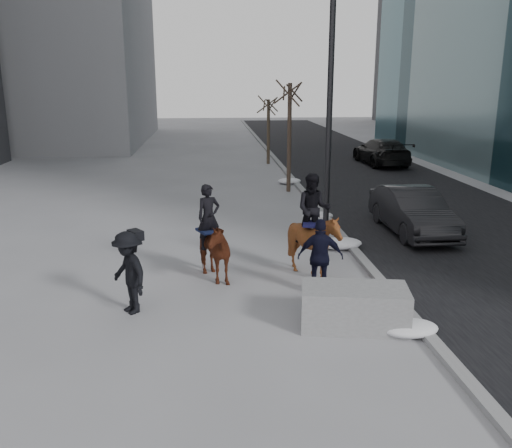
{
  "coord_description": "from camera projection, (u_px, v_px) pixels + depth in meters",
  "views": [
    {
      "loc": [
        -1.07,
        -10.92,
        4.75
      ],
      "look_at": [
        0.0,
        1.2,
        1.5
      ],
      "focal_mm": 38.0,
      "sensor_mm": 36.0,
      "label": 1
    }
  ],
  "objects": [
    {
      "name": "car_far",
      "position": [
        381.0,
        152.0,
        31.11
      ],
      "size": [
        2.3,
        5.27,
        1.51
      ],
      "primitive_type": "imported",
      "rotation": [
        0.0,
        0.0,
        3.18
      ],
      "color": "black",
      "rests_on": "ground"
    },
    {
      "name": "mounted_right",
      "position": [
        314.0,
        237.0,
        13.26
      ],
      "size": [
        1.65,
        1.78,
        2.57
      ],
      "color": "#523010",
      "rests_on": "ground"
    },
    {
      "name": "curb",
      "position": [
        311.0,
        201.0,
        21.69
      ],
      "size": [
        0.25,
        90.0,
        0.12
      ],
      "primitive_type": "cube",
      "color": "gray",
      "rests_on": "ground"
    },
    {
      "name": "planter",
      "position": [
        354.0,
        307.0,
        10.66
      ],
      "size": [
        2.22,
        1.38,
        0.83
      ],
      "primitive_type": "cube",
      "rotation": [
        0.0,
        0.0,
        -0.18
      ],
      "color": "gray",
      "rests_on": "ground"
    },
    {
      "name": "snow_piles",
      "position": [
        328.0,
        228.0,
        17.34
      ],
      "size": [
        1.23,
        16.37,
        0.31
      ],
      "color": "silver",
      "rests_on": "ground"
    },
    {
      "name": "road",
      "position": [
        408.0,
        200.0,
        22.04
      ],
      "size": [
        8.0,
        90.0,
        0.01
      ],
      "primitive_type": "cube",
      "color": "black",
      "rests_on": "ground"
    },
    {
      "name": "camera_crew",
      "position": [
        129.0,
        272.0,
        11.21
      ],
      "size": [
        1.18,
        1.3,
        1.75
      ],
      "color": "black",
      "rests_on": "ground"
    },
    {
      "name": "mounted_left",
      "position": [
        209.0,
        245.0,
        13.12
      ],
      "size": [
        1.5,
        1.99,
        2.34
      ],
      "color": "#4C1C0F",
      "rests_on": "ground"
    },
    {
      "name": "ground",
      "position": [
        261.0,
        304.0,
        11.82
      ],
      "size": [
        120.0,
        120.0,
        0.0
      ],
      "primitive_type": "plane",
      "color": "gray",
      "rests_on": "ground"
    },
    {
      "name": "tree_far",
      "position": [
        268.0,
        128.0,
        31.09
      ],
      "size": [
        1.2,
        1.2,
        4.08
      ],
      "primitive_type": null,
      "color": "#3A2C22",
      "rests_on": "ground"
    },
    {
      "name": "lamppost",
      "position": [
        332.0,
        71.0,
        15.87
      ],
      "size": [
        0.25,
        1.81,
        9.09
      ],
      "color": "black",
      "rests_on": "ground"
    },
    {
      "name": "feeder",
      "position": [
        320.0,
        257.0,
        12.22
      ],
      "size": [
        1.08,
        0.93,
        1.75
      ],
      "color": "black",
      "rests_on": "ground"
    },
    {
      "name": "car_near",
      "position": [
        413.0,
        211.0,
        17.15
      ],
      "size": [
        1.59,
        4.39,
        1.44
      ],
      "primitive_type": "imported",
      "rotation": [
        0.0,
        0.0,
        0.01
      ],
      "color": "black",
      "rests_on": "ground"
    },
    {
      "name": "tree_near",
      "position": [
        289.0,
        132.0,
        23.12
      ],
      "size": [
        1.2,
        1.2,
        5.13
      ],
      "primitive_type": null,
      "color": "#35281F",
      "rests_on": "ground"
    }
  ]
}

